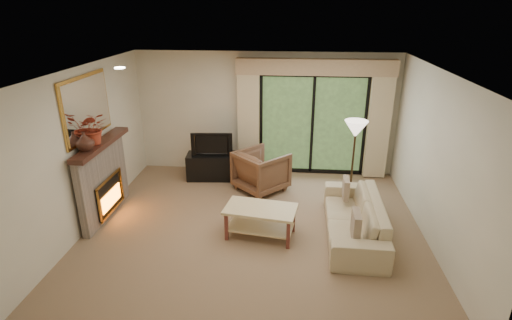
# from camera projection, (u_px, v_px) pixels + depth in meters

# --- Properties ---
(floor) EXTENTS (5.50, 5.50, 0.00)m
(floor) POSITION_uv_depth(u_px,v_px,m) (254.00, 227.00, 6.68)
(floor) COLOR #84684D
(floor) RESTS_ON ground
(ceiling) EXTENTS (5.50, 5.50, 0.00)m
(ceiling) POSITION_uv_depth(u_px,v_px,m) (254.00, 71.00, 5.73)
(ceiling) COLOR white
(ceiling) RESTS_ON ground
(wall_back) EXTENTS (5.00, 0.00, 5.00)m
(wall_back) POSITION_uv_depth(u_px,v_px,m) (266.00, 114.00, 8.52)
(wall_back) COLOR beige
(wall_back) RESTS_ON ground
(wall_front) EXTENTS (5.00, 0.00, 5.00)m
(wall_front) POSITION_uv_depth(u_px,v_px,m) (229.00, 246.00, 3.89)
(wall_front) COLOR beige
(wall_front) RESTS_ON ground
(wall_left) EXTENTS (0.00, 5.00, 5.00)m
(wall_left) POSITION_uv_depth(u_px,v_px,m) (85.00, 149.00, 6.45)
(wall_left) COLOR beige
(wall_left) RESTS_ON ground
(wall_right) EXTENTS (0.00, 5.00, 5.00)m
(wall_right) POSITION_uv_depth(u_px,v_px,m) (437.00, 161.00, 5.97)
(wall_right) COLOR beige
(wall_right) RESTS_ON ground
(fireplace) EXTENTS (0.24, 1.70, 1.37)m
(fireplace) POSITION_uv_depth(u_px,v_px,m) (103.00, 179.00, 6.85)
(fireplace) COLOR slate
(fireplace) RESTS_ON floor
(mirror) EXTENTS (0.07, 1.45, 1.02)m
(mirror) POSITION_uv_depth(u_px,v_px,m) (87.00, 107.00, 6.39)
(mirror) COLOR gold
(mirror) RESTS_ON wall_left
(sliding_door) EXTENTS (2.26, 0.10, 2.16)m
(sliding_door) POSITION_uv_depth(u_px,v_px,m) (312.00, 125.00, 8.46)
(sliding_door) COLOR black
(sliding_door) RESTS_ON floor
(curtain_left) EXTENTS (0.45, 0.18, 2.35)m
(curtain_left) POSITION_uv_depth(u_px,v_px,m) (249.00, 120.00, 8.44)
(curtain_left) COLOR #C7B28B
(curtain_left) RESTS_ON floor
(curtain_right) EXTENTS (0.45, 0.18, 2.35)m
(curtain_right) POSITION_uv_depth(u_px,v_px,m) (379.00, 123.00, 8.21)
(curtain_right) COLOR #C7B28B
(curtain_right) RESTS_ON floor
(cornice) EXTENTS (3.20, 0.24, 0.32)m
(cornice) POSITION_uv_depth(u_px,v_px,m) (316.00, 67.00, 7.93)
(cornice) COLOR tan
(cornice) RESTS_ON wall_back
(media_console) EXTENTS (1.12, 0.58, 0.54)m
(media_console) POSITION_uv_depth(u_px,v_px,m) (213.00, 166.00, 8.48)
(media_console) COLOR black
(media_console) RESTS_ON floor
(tv) EXTENTS (0.86, 0.19, 0.49)m
(tv) POSITION_uv_depth(u_px,v_px,m) (212.00, 143.00, 8.29)
(tv) COLOR black
(tv) RESTS_ON media_console
(armchair) EXTENTS (1.25, 1.25, 0.82)m
(armchair) POSITION_uv_depth(u_px,v_px,m) (261.00, 171.00, 7.91)
(armchair) COLOR brown
(armchair) RESTS_ON floor
(sofa) EXTENTS (0.90, 2.18, 0.63)m
(sofa) POSITION_uv_depth(u_px,v_px,m) (354.00, 217.00, 6.38)
(sofa) COLOR tan
(sofa) RESTS_ON floor
(pillow_near) EXTENTS (0.11, 0.40, 0.39)m
(pillow_near) POSITION_uv_depth(u_px,v_px,m) (356.00, 225.00, 5.73)
(pillow_near) COLOR brown
(pillow_near) RESTS_ON sofa
(pillow_far) EXTENTS (0.10, 0.36, 0.35)m
(pillow_far) POSITION_uv_depth(u_px,v_px,m) (346.00, 188.00, 6.88)
(pillow_far) COLOR brown
(pillow_far) RESTS_ON sofa
(coffee_table) EXTENTS (1.20, 0.78, 0.50)m
(coffee_table) POSITION_uv_depth(u_px,v_px,m) (261.00, 222.00, 6.37)
(coffee_table) COLOR #CFB680
(coffee_table) RESTS_ON floor
(floor_lamp) EXTENTS (0.54, 0.54, 1.57)m
(floor_lamp) POSITION_uv_depth(u_px,v_px,m) (353.00, 162.00, 7.34)
(floor_lamp) COLOR beige
(floor_lamp) RESTS_ON floor
(vase) EXTENTS (0.33, 0.33, 0.30)m
(vase) POSITION_uv_depth(u_px,v_px,m) (85.00, 141.00, 6.15)
(vase) COLOR #3A1E16
(vase) RESTS_ON fireplace
(branches) EXTENTS (0.59, 0.56, 0.53)m
(branches) POSITION_uv_depth(u_px,v_px,m) (93.00, 128.00, 6.39)
(branches) COLOR maroon
(branches) RESTS_ON fireplace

